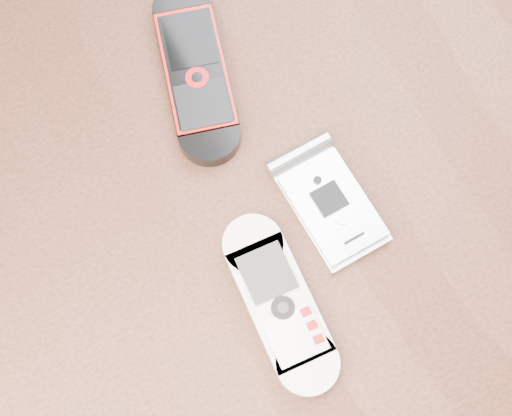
% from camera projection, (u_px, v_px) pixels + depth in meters
% --- Properties ---
extents(ground, '(4.00, 4.00, 0.00)m').
position_uv_depth(ground, '(254.00, 338.00, 1.27)').
color(ground, '#472B19').
rests_on(ground, ground).
extents(table, '(1.20, 0.80, 0.75)m').
position_uv_depth(table, '(251.00, 248.00, 0.66)').
color(table, black).
rests_on(table, ground).
extents(nokia_white, '(0.06, 0.15, 0.02)m').
position_uv_depth(nokia_white, '(279.00, 303.00, 0.53)').
color(nokia_white, silver).
rests_on(nokia_white, table).
extents(nokia_black_red, '(0.09, 0.17, 0.02)m').
position_uv_depth(nokia_black_red, '(196.00, 71.00, 0.58)').
color(nokia_black_red, black).
rests_on(nokia_black_red, table).
extents(motorola_razr, '(0.06, 0.11, 0.02)m').
position_uv_depth(motorola_razr, '(330.00, 205.00, 0.55)').
color(motorola_razr, silver).
rests_on(motorola_razr, table).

